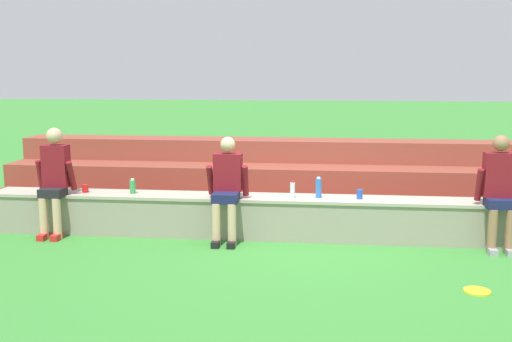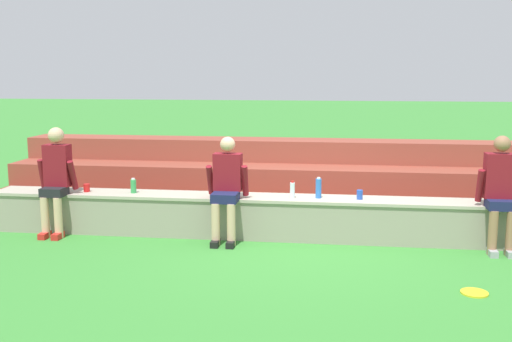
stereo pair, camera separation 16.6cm
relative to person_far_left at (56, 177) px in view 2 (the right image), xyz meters
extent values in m
plane|color=#388433|center=(3.34, 0.00, -0.80)|extent=(80.00, 80.00, 0.00)
cube|color=gray|center=(3.34, 0.24, -0.52)|extent=(8.56, 0.50, 0.56)
cube|color=#ABA28E|center=(3.34, 0.24, -0.26)|extent=(8.60, 0.54, 0.04)
cube|color=maroon|center=(3.34, 1.16, -0.62)|extent=(9.83, 0.68, 0.36)
cube|color=brown|center=(3.34, 1.84, -0.44)|extent=(9.83, 0.68, 0.72)
cube|color=brown|center=(3.34, 2.52, -0.26)|extent=(9.83, 0.68, 1.08)
cylinder|color=#DBAD89|center=(-0.09, -0.18, -0.52)|extent=(0.11, 0.11, 0.56)
cylinder|color=#DBAD89|center=(0.09, -0.18, -0.52)|extent=(0.11, 0.11, 0.56)
cube|color=red|center=(-0.09, -0.22, -0.76)|extent=(0.10, 0.22, 0.08)
cube|color=red|center=(0.09, -0.22, -0.76)|extent=(0.10, 0.22, 0.08)
cube|color=black|center=(0.00, -0.07, -0.19)|extent=(0.31, 0.29, 0.12)
cube|color=maroon|center=(0.00, 0.07, 0.15)|extent=(0.34, 0.20, 0.57)
sphere|color=#DBAD89|center=(0.00, 0.07, 0.57)|extent=(0.21, 0.21, 0.21)
cylinder|color=maroon|center=(-0.22, 0.05, 0.02)|extent=(0.08, 0.17, 0.43)
cylinder|color=maroon|center=(0.22, 0.05, 0.02)|extent=(0.08, 0.22, 0.42)
cylinder|color=#DBAD89|center=(2.27, -0.25, -0.52)|extent=(0.11, 0.11, 0.56)
cylinder|color=#DBAD89|center=(2.47, -0.25, -0.52)|extent=(0.11, 0.11, 0.56)
cube|color=black|center=(2.27, -0.29, -0.76)|extent=(0.10, 0.22, 0.08)
cube|color=black|center=(2.47, -0.29, -0.76)|extent=(0.10, 0.22, 0.08)
cube|color=#191E47|center=(2.37, -0.10, -0.19)|extent=(0.33, 0.36, 0.12)
cube|color=maroon|center=(2.37, 0.09, 0.11)|extent=(0.37, 0.20, 0.49)
sphere|color=#DBAD89|center=(2.37, 0.09, 0.48)|extent=(0.20, 0.20, 0.20)
cylinder|color=maroon|center=(2.14, 0.07, 0.00)|extent=(0.08, 0.24, 0.42)
cylinder|color=maroon|center=(2.60, 0.07, 0.00)|extent=(0.08, 0.20, 0.43)
cylinder|color=#996B4C|center=(5.70, -0.19, -0.52)|extent=(0.11, 0.11, 0.56)
cylinder|color=#996B4C|center=(5.91, -0.19, -0.52)|extent=(0.11, 0.11, 0.56)
cube|color=#99999E|center=(5.70, -0.23, -0.76)|extent=(0.10, 0.22, 0.08)
cube|color=#99999E|center=(5.91, -0.23, -0.76)|extent=(0.10, 0.22, 0.08)
cube|color=#191E47|center=(5.81, -0.07, -0.19)|extent=(0.34, 0.30, 0.12)
cube|color=maroon|center=(5.81, 0.05, 0.15)|extent=(0.37, 0.20, 0.56)
sphere|color=#996B4C|center=(5.81, 0.05, 0.55)|extent=(0.20, 0.20, 0.20)
cylinder|color=maroon|center=(5.57, 0.03, 0.02)|extent=(0.08, 0.18, 0.43)
cylinder|color=silver|center=(3.22, 0.19, -0.13)|extent=(0.06, 0.06, 0.21)
cylinder|color=red|center=(3.22, 0.19, -0.02)|extent=(0.04, 0.04, 0.02)
cylinder|color=blue|center=(3.56, 0.24, -0.11)|extent=(0.08, 0.08, 0.26)
cylinder|color=white|center=(3.56, 0.24, 0.03)|extent=(0.05, 0.05, 0.02)
cylinder|color=green|center=(1.01, 0.24, -0.15)|extent=(0.08, 0.08, 0.19)
cylinder|color=white|center=(1.01, 0.24, -0.04)|extent=(0.05, 0.05, 0.02)
cylinder|color=red|center=(0.33, 0.23, -0.18)|extent=(0.09, 0.09, 0.11)
cylinder|color=blue|center=(4.10, 0.23, -0.18)|extent=(0.08, 0.08, 0.12)
cylinder|color=yellow|center=(5.21, -1.57, -0.79)|extent=(0.28, 0.28, 0.02)
camera|label=1|loc=(3.63, -7.63, 1.42)|focal=42.08mm
camera|label=2|loc=(3.79, -7.61, 1.42)|focal=42.08mm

